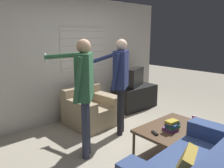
{
  "coord_description": "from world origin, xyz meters",
  "views": [
    {
      "loc": [
        -2.35,
        -1.99,
        1.8
      ],
      "look_at": [
        -0.06,
        0.61,
        1.0
      ],
      "focal_mm": 35.0,
      "sensor_mm": 36.0,
      "label": 1
    }
  ],
  "objects_px": {
    "book_stack": "(172,126)",
    "tv": "(135,77)",
    "soda_can": "(194,119)",
    "armchair_beige": "(91,110)",
    "spare_remote": "(155,133)",
    "person_left_standing": "(84,85)",
    "person_right_standing": "(120,75)",
    "coffee_table": "(171,129)"
  },
  "relations": [
    {
      "from": "soda_can",
      "to": "spare_remote",
      "type": "relative_size",
      "value": 0.93
    },
    {
      "from": "tv",
      "to": "book_stack",
      "type": "height_order",
      "value": "tv"
    },
    {
      "from": "tv",
      "to": "spare_remote",
      "type": "height_order",
      "value": "tv"
    },
    {
      "from": "armchair_beige",
      "to": "person_right_standing",
      "type": "distance_m",
      "value": 1.08
    },
    {
      "from": "coffee_table",
      "to": "person_left_standing",
      "type": "relative_size",
      "value": 0.62
    },
    {
      "from": "tv",
      "to": "soda_can",
      "type": "distance_m",
      "value": 2.13
    },
    {
      "from": "book_stack",
      "to": "coffee_table",
      "type": "bearing_deg",
      "value": 35.3
    },
    {
      "from": "coffee_table",
      "to": "armchair_beige",
      "type": "bearing_deg",
      "value": 97.63
    },
    {
      "from": "book_stack",
      "to": "tv",
      "type": "bearing_deg",
      "value": 56.34
    },
    {
      "from": "person_right_standing",
      "to": "book_stack",
      "type": "bearing_deg",
      "value": -125.56
    },
    {
      "from": "coffee_table",
      "to": "spare_remote",
      "type": "height_order",
      "value": "spare_remote"
    },
    {
      "from": "armchair_beige",
      "to": "spare_remote",
      "type": "distance_m",
      "value": 1.74
    },
    {
      "from": "tv",
      "to": "person_right_standing",
      "type": "relative_size",
      "value": 0.42
    },
    {
      "from": "person_left_standing",
      "to": "spare_remote",
      "type": "xyz_separation_m",
      "value": [
        0.63,
        -0.79,
        -0.65
      ]
    },
    {
      "from": "tv",
      "to": "spare_remote",
      "type": "xyz_separation_m",
      "value": [
        -1.53,
        -1.8,
        -0.33
      ]
    },
    {
      "from": "armchair_beige",
      "to": "tv",
      "type": "distance_m",
      "value": 1.47
    },
    {
      "from": "coffee_table",
      "to": "spare_remote",
      "type": "distance_m",
      "value": 0.38
    },
    {
      "from": "spare_remote",
      "to": "coffee_table",
      "type": "bearing_deg",
      "value": 20.81
    },
    {
      "from": "armchair_beige",
      "to": "person_right_standing",
      "type": "bearing_deg",
      "value": 96.48
    },
    {
      "from": "person_right_standing",
      "to": "soda_can",
      "type": "xyz_separation_m",
      "value": [
        0.48,
        -1.17,
        -0.6
      ]
    },
    {
      "from": "armchair_beige",
      "to": "person_left_standing",
      "type": "relative_size",
      "value": 0.56
    },
    {
      "from": "tv",
      "to": "coffee_table",
      "type": "bearing_deg",
      "value": 35.18
    },
    {
      "from": "coffee_table",
      "to": "person_right_standing",
      "type": "bearing_deg",
      "value": 95.34
    },
    {
      "from": "tv",
      "to": "person_left_standing",
      "type": "distance_m",
      "value": 2.41
    },
    {
      "from": "coffee_table",
      "to": "person_right_standing",
      "type": "xyz_separation_m",
      "value": [
        -0.1,
        1.02,
        0.7
      ]
    },
    {
      "from": "person_left_standing",
      "to": "person_right_standing",
      "type": "distance_m",
      "value": 0.94
    },
    {
      "from": "coffee_table",
      "to": "soda_can",
      "type": "xyz_separation_m",
      "value": [
        0.38,
        -0.15,
        0.1
      ]
    },
    {
      "from": "person_left_standing",
      "to": "person_right_standing",
      "type": "xyz_separation_m",
      "value": [
        0.91,
        0.21,
        -0.01
      ]
    },
    {
      "from": "person_right_standing",
      "to": "soda_can",
      "type": "distance_m",
      "value": 1.4
    },
    {
      "from": "spare_remote",
      "to": "book_stack",
      "type": "bearing_deg",
      "value": 4.39
    },
    {
      "from": "book_stack",
      "to": "soda_can",
      "type": "xyz_separation_m",
      "value": [
        0.49,
        -0.08,
        -0.01
      ]
    },
    {
      "from": "armchair_beige",
      "to": "person_right_standing",
      "type": "xyz_separation_m",
      "value": [
        0.14,
        -0.72,
        0.8
      ]
    },
    {
      "from": "person_left_standing",
      "to": "armchair_beige",
      "type": "bearing_deg",
      "value": 5.51
    },
    {
      "from": "coffee_table",
      "to": "person_left_standing",
      "type": "distance_m",
      "value": 1.47
    },
    {
      "from": "tv",
      "to": "book_stack",
      "type": "xyz_separation_m",
      "value": [
        -1.26,
        -1.89,
        -0.27
      ]
    },
    {
      "from": "person_right_standing",
      "to": "spare_remote",
      "type": "bearing_deg",
      "value": -140.58
    },
    {
      "from": "book_stack",
      "to": "soda_can",
      "type": "bearing_deg",
      "value": -8.93
    },
    {
      "from": "book_stack",
      "to": "spare_remote",
      "type": "relative_size",
      "value": 1.67
    },
    {
      "from": "coffee_table",
      "to": "tv",
      "type": "height_order",
      "value": "tv"
    },
    {
      "from": "armchair_beige",
      "to": "coffee_table",
      "type": "height_order",
      "value": "armchair_beige"
    },
    {
      "from": "armchair_beige",
      "to": "book_stack",
      "type": "relative_size",
      "value": 4.29
    },
    {
      "from": "armchair_beige",
      "to": "book_stack",
      "type": "height_order",
      "value": "armchair_beige"
    }
  ]
}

